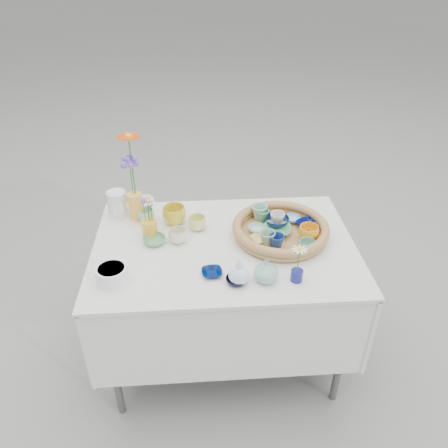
{
  "coord_description": "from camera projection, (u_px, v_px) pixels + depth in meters",
  "views": [
    {
      "loc": [
        -0.12,
        -1.7,
        2.0
      ],
      "look_at": [
        0.0,
        0.02,
        0.87
      ],
      "focal_mm": 35.0,
      "sensor_mm": 36.0,
      "label": 1
    }
  ],
  "objects": [
    {
      "name": "tray_ceramic_5",
      "position": [
        257.0,
        229.0,
        2.16
      ],
      "size": [
        0.1,
        0.1,
        0.03
      ],
      "primitive_type": "imported",
      "rotation": [
        0.0,
        0.0,
        0.19
      ],
      "color": "#97B7B4",
      "rests_on": "wicker_tray"
    },
    {
      "name": "tray_ceramic_11",
      "position": [
        307.0,
        246.0,
        2.01
      ],
      "size": [
        0.09,
        0.09,
        0.06
      ],
      "primitive_type": "imported",
      "rotation": [
        0.0,
        0.0,
        0.19
      ],
      "color": "#73B999",
      "rests_on": "wicker_tray"
    },
    {
      "name": "loose_ceramic_0",
      "position": [
        174.0,
        215.0,
        2.24
      ],
      "size": [
        0.15,
        0.15,
        0.09
      ],
      "primitive_type": "imported",
      "rotation": [
        0.0,
        0.0,
        0.3
      ],
      "color": "gold",
      "rests_on": "display_table"
    },
    {
      "name": "tray_ceramic_10",
      "position": [
        260.0,
        239.0,
        2.09
      ],
      "size": [
        0.12,
        0.12,
        0.02
      ],
      "primitive_type": "imported",
      "rotation": [
        0.0,
        0.0,
        0.4
      ],
      "color": "#E6CC67",
      "rests_on": "wicker_tray"
    },
    {
      "name": "loose_ceramic_3",
      "position": [
        178.0,
        236.0,
        2.1
      ],
      "size": [
        0.11,
        0.11,
        0.07
      ],
      "primitive_type": "imported",
      "rotation": [
        0.0,
        0.0,
        -0.2
      ],
      "color": "beige",
      "rests_on": "display_table"
    },
    {
      "name": "bud_vase_paleblue",
      "position": [
        239.0,
        271.0,
        1.83
      ],
      "size": [
        0.1,
        0.1,
        0.14
      ],
      "primitive_type": null,
      "rotation": [
        0.0,
        0.0,
        -0.07
      ],
      "color": "silver",
      "rests_on": "display_table"
    },
    {
      "name": "gerbera",
      "position": [
        132.0,
        166.0,
        2.15
      ],
      "size": [
        0.14,
        0.14,
        0.33
      ],
      "primitive_type": null,
      "rotation": [
        0.0,
        0.0,
        0.16
      ],
      "color": "#FF4507",
      "rests_on": "tall_vase_yellow"
    },
    {
      "name": "hydrangea",
      "position": [
        131.0,
        178.0,
        2.19
      ],
      "size": [
        0.09,
        0.09,
        0.24
      ],
      "primitive_type": null,
      "rotation": [
        0.0,
        0.0,
        -0.4
      ],
      "color": "#714ABD",
      "rests_on": "tall_vase_yellow"
    },
    {
      "name": "white_pitcher",
      "position": [
        117.0,
        203.0,
        2.3
      ],
      "size": [
        0.15,
        0.12,
        0.14
      ],
      "primitive_type": null,
      "rotation": [
        0.0,
        0.0,
        -0.12
      ],
      "color": "white",
      "rests_on": "display_table"
    },
    {
      "name": "bud_vase_seafoam",
      "position": [
        266.0,
        270.0,
        1.85
      ],
      "size": [
        0.13,
        0.13,
        0.11
      ],
      "primitive_type": "imported",
      "rotation": [
        0.0,
        0.0,
        0.33
      ],
      "color": "#81B5A1",
      "rests_on": "display_table"
    },
    {
      "name": "daisy_cup",
      "position": [
        150.0,
        228.0,
        2.15
      ],
      "size": [
        0.1,
        0.1,
        0.08
      ],
      "primitive_type": "cylinder",
      "rotation": [
        0.0,
        0.0,
        -0.35
      ],
      "color": "gold",
      "rests_on": "display_table"
    },
    {
      "name": "ground",
      "position": [
        224.0,
        352.0,
        2.52
      ],
      "size": [
        80.0,
        80.0,
        0.0
      ],
      "primitive_type": "plane",
      "color": "gray"
    },
    {
      "name": "tray_ceramic_8",
      "position": [
        292.0,
        219.0,
        2.24
      ],
      "size": [
        0.09,
        0.09,
        0.03
      ],
      "primitive_type": "imported",
      "rotation": [
        0.0,
        0.0,
        0.12
      ],
      "color": "#75B7E7",
      "rests_on": "wicker_tray"
    },
    {
      "name": "display_table",
      "position": [
        224.0,
        352.0,
        2.52
      ],
      "size": [
        1.26,
        0.86,
        0.77
      ],
      "primitive_type": null,
      "color": "silver",
      "rests_on": "ground"
    },
    {
      "name": "loose_ceramic_5",
      "position": [
        146.0,
        215.0,
        2.26
      ],
      "size": [
        0.1,
        0.1,
        0.07
      ],
      "primitive_type": "imported",
      "rotation": [
        0.0,
        0.0,
        -0.1
      ],
      "color": "#91C0AD",
      "rests_on": "display_table"
    },
    {
      "name": "daisy_posy",
      "position": [
        147.0,
        209.0,
        2.09
      ],
      "size": [
        0.09,
        0.09,
        0.14
      ],
      "primitive_type": null,
      "rotation": [
        0.0,
        0.0,
        -0.2
      ],
      "color": "white",
      "rests_on": "daisy_cup"
    },
    {
      "name": "bud_vase_cobalt",
      "position": [
        297.0,
        275.0,
        1.87
      ],
      "size": [
        0.07,
        0.07,
        0.05
      ],
      "primitive_type": "cylinder",
      "rotation": [
        0.0,
        0.0,
        -0.37
      ],
      "color": "navy",
      "rests_on": "display_table"
    },
    {
      "name": "loose_ceramic_1",
      "position": [
        197.0,
        223.0,
        2.2
      ],
      "size": [
        0.09,
        0.09,
        0.07
      ],
      "primitive_type": "imported",
      "rotation": [
        0.0,
        0.0,
        -0.02
      ],
      "color": "#D4D77A",
      "rests_on": "display_table"
    },
    {
      "name": "tall_vase_yellow",
      "position": [
        136.0,
        206.0,
        2.27
      ],
      "size": [
        0.09,
        0.09,
        0.14
      ],
      "primitive_type": "cylinder",
      "rotation": [
        0.0,
        0.0,
        0.15
      ],
      "color": "#F7B243",
      "rests_on": "display_table"
    },
    {
      "name": "tray_ceramic_3",
      "position": [
        277.0,
        230.0,
        2.15
      ],
      "size": [
        0.17,
        0.17,
        0.03
      ],
      "primitive_type": "imported",
      "rotation": [
        0.0,
        0.0,
        -0.25
      ],
      "color": "#59A26D",
      "rests_on": "wicker_tray"
    },
    {
      "name": "loose_ceramic_6",
      "position": [
        236.0,
        280.0,
        1.86
      ],
      "size": [
        0.1,
        0.1,
        0.03
      ],
      "primitive_type": "imported",
      "rotation": [
        0.0,
        0.0,
        -0.08
      ],
      "color": "black",
      "rests_on": "display_table"
    },
    {
      "name": "loose_ceramic_2",
      "position": [
        154.0,
        240.0,
        2.1
      ],
      "size": [
        0.14,
        0.14,
        0.03
      ],
      "primitive_type": "imported",
      "rotation": [
        0.0,
        0.0,
        0.4
      ],
      "color": "#5F9C6B",
      "rests_on": "display_table"
    },
    {
      "name": "tray_ceramic_1",
      "position": [
        310.0,
        225.0,
        2.19
      ],
      "size": [
        0.16,
        0.16,
        0.03
      ],
      "primitive_type": "imported",
      "rotation": [
        0.0,
        0.0,
        0.43
      ],
      "color": "#020952",
      "rests_on": "wicker_tray"
    },
    {
      "name": "single_daisy",
      "position": [
        298.0,
        261.0,
        1.82
      ],
      "size": [
        0.09,
        0.09,
        0.14
      ],
      "primitive_type": null,
      "rotation": [
        0.0,
        0.0,
        0.19
      ],
      "color": "white",
      "rests_on": "bud_vase_cobalt"
    },
    {
      "name": "tray_ceramic_7",
      "position": [
        277.0,
        219.0,
        2.2
      ],
      "size": [
        0.08,
        0.08,
        0.07
      ],
      "primitive_type": "imported",
      "rotation": [
        0.0,
        0.0,
        -0.07
      ],
      "color": "silver",
      "rests_on": "wicker_tray"
    },
    {
      "name": "tray_ceramic_0",
      "position": [
        277.0,
        221.0,
        2.21
      ],
      "size": [
        0.14,
        0.14,
        0.04
      ],
      "primitive_type": "imported",
      "rotation": [
        0.0,
        0.0,
        0.16
      ],
      "color": "#0C1C49",
      "rests_on": "wicker_tray"
    },
    {
      "name": "tray_ceramic_9",
      "position": [
        276.0,
        242.0,
        2.04
      ],
      "size": [
        0.09,
        0.09,
        0.07
      ],
      "primitive_type": "imported",
      "rotation": [
        0.0,
        0.0,
        0.22
      ],
      "color": "navy",
      "rests_on": "wicker_tray"
    },
    {
      "name": "loose_ceramic_4",
      "position": [
        212.0,
        273.0,
        1.91
      ],
      "size": [
        0.1,
        0.1,
        0.02
      ],
      "primitive_type": "imported",
      "rotation": [
        0.0,
        0.0,
        0.11
      ],
      "color": "#011346",
      "rests_on": "display_table"
    },
    {
      "name": "tray_ceramic_2",
      "position": [
        309.0,
        233.0,
        2.08
      ],
      "size": [
        0.11,
        0.11,
        0.08
      ],
      "primitive_type": "imported",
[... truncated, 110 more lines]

